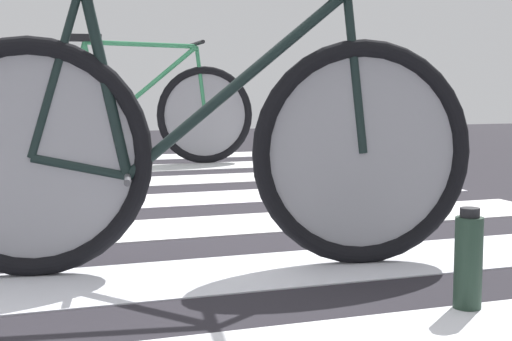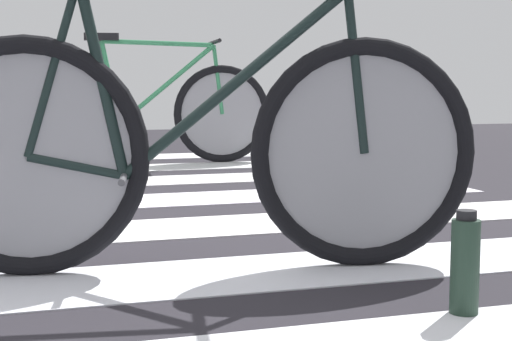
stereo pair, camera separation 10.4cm
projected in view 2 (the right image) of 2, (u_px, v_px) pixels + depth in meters
bicycle_1_of_3 at (199, 146)px, 2.30m from camera, size 1.72×0.55×0.93m
bicycle_3_of_3 at (152, 111)px, 5.47m from camera, size 1.73×0.52×0.93m
water_bottle at (465, 265)px, 1.88m from camera, size 0.07×0.07×0.26m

